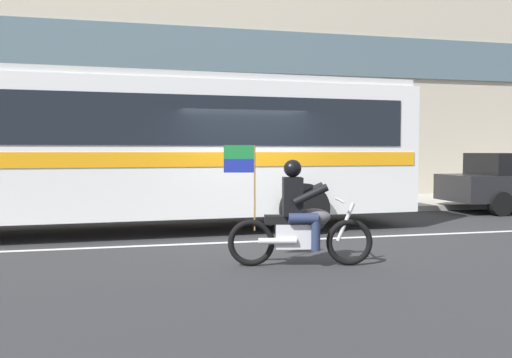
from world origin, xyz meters
TOP-DOWN VIEW (x-y plane):
  - ground_plane at (0.00, 0.00)m, footprint 60.00×60.00m
  - sidewalk_curb at (0.00, 5.10)m, footprint 28.00×3.80m
  - lane_center_stripe at (0.00, -0.60)m, footprint 26.60×0.14m
  - transit_bus at (-2.00, 1.19)m, footprint 11.64×3.03m
  - motorcycle_with_rider at (0.17, -2.79)m, footprint 2.16×0.72m
  - fire_hydrant at (-1.29, 4.21)m, footprint 0.22×0.30m

SIDE VIEW (x-z plane):
  - ground_plane at x=0.00m, z-range 0.00..0.00m
  - lane_center_stripe at x=0.00m, z-range 0.00..0.01m
  - sidewalk_curb at x=0.00m, z-range 0.00..0.15m
  - fire_hydrant at x=-1.29m, z-range 0.14..0.89m
  - motorcycle_with_rider at x=0.17m, z-range -0.22..1.55m
  - transit_bus at x=-2.00m, z-range 0.27..3.49m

